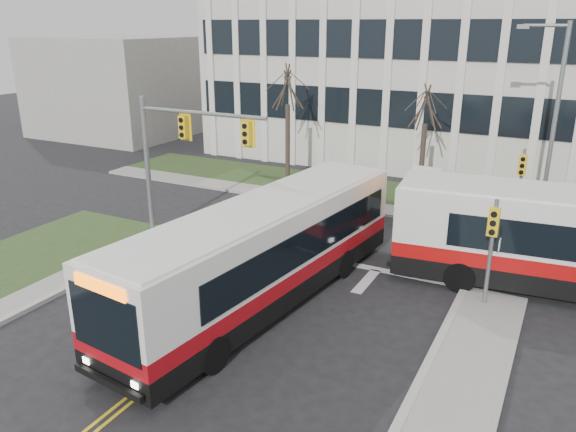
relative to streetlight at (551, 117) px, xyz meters
The scene contains 13 objects.
ground 18.81m from the streetlight, 116.37° to the right, with size 120.00×120.00×0.00m, color black.
sidewalk_cross 6.04m from the streetlight, 161.74° to the right, with size 44.00×1.60×0.14m, color #9E9B93.
building_lawn 6.23m from the streetlight, 149.29° to the left, with size 44.00×5.00×0.12m, color #29431C.
office_building 14.15m from the streetlight, 102.38° to the left, with size 40.00×16.00×12.00m, color beige.
building_annex 35.43m from the streetlight, 163.93° to the left, with size 12.00×12.00×8.00m, color #9E9B93.
mast_arm_signal 16.39m from the streetlight, 146.49° to the right, with size 6.11×0.38×6.20m.
signal_pole_near 9.72m from the streetlight, 95.10° to the right, with size 0.34×0.39×3.80m.
signal_pole_far 2.93m from the streetlight, 136.05° to the right, with size 0.34×0.39×3.80m.
streetlight is the anchor object (origin of this frame).
directory_sign 6.96m from the streetlight, 166.77° to the left, with size 1.50×0.12×2.00m.
tree_left 14.15m from the streetlight, behind, with size 1.80×1.80×7.70m.
tree_mid 6.36m from the streetlight, 161.65° to the left, with size 1.80×1.80×6.82m.
bus_main 14.87m from the streetlight, 121.75° to the right, with size 2.82×13.00×3.47m, color silver, non-canonical shape.
Camera 1 is at (9.11, -11.15, 9.11)m, focal length 35.00 mm.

